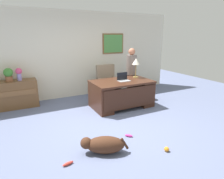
{
  "coord_description": "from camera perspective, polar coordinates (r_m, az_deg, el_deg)",
  "views": [
    {
      "loc": [
        -1.83,
        -3.56,
        1.97
      ],
      "look_at": [
        0.14,
        0.3,
        0.75
      ],
      "focal_mm": 31.2,
      "sensor_mm": 36.0,
      "label": 1
    }
  ],
  "objects": [
    {
      "name": "ground_plane",
      "position": [
        4.46,
        0.18,
        -10.49
      ],
      "size": [
        12.0,
        12.0,
        0.0
      ],
      "primitive_type": "plane",
      "color": "slate"
    },
    {
      "name": "back_wall",
      "position": [
        6.46,
        -10.48,
        9.98
      ],
      "size": [
        7.0,
        0.16,
        2.7
      ],
      "color": "beige",
      "rests_on": "ground_plane"
    },
    {
      "name": "desk",
      "position": [
        5.45,
        2.91,
        -1.01
      ],
      "size": [
        1.64,
        1.0,
        0.75
      ],
      "color": "#422316",
      "rests_on": "ground_plane"
    },
    {
      "name": "credenza",
      "position": [
        6.02,
        -27.86,
        -1.44
      ],
      "size": [
        1.45,
        0.5,
        0.76
      ],
      "color": "brown",
      "rests_on": "ground_plane"
    },
    {
      "name": "armchair",
      "position": [
        6.16,
        -1.31,
        1.71
      ],
      "size": [
        0.6,
        0.59,
        1.06
      ],
      "color": "gray",
      "rests_on": "ground_plane"
    },
    {
      "name": "person_standing",
      "position": [
        6.22,
        5.66,
        4.88
      ],
      "size": [
        0.32,
        0.32,
        1.58
      ],
      "color": "#262323",
      "rests_on": "ground_plane"
    },
    {
      "name": "dog_lying",
      "position": [
        3.47,
        -2.55,
        -15.84
      ],
      "size": [
        0.77,
        0.55,
        0.3
      ],
      "color": "#472819",
      "rests_on": "ground_plane"
    },
    {
      "name": "laptop",
      "position": [
        5.38,
        3.3,
        3.17
      ],
      "size": [
        0.32,
        0.22,
        0.22
      ],
      "color": "#B2B5BA",
      "rests_on": "desk"
    },
    {
      "name": "desk_lamp",
      "position": [
        5.77,
        7.04,
        7.82
      ],
      "size": [
        0.22,
        0.22,
        0.57
      ],
      "color": "#9E8447",
      "rests_on": "desk"
    },
    {
      "name": "vase_with_flowers",
      "position": [
        5.89,
        -25.63,
        4.34
      ],
      "size": [
        0.17,
        0.17,
        0.34
      ],
      "color": "#928AD5",
      "rests_on": "credenza"
    },
    {
      "name": "potted_plant",
      "position": [
        5.9,
        -28.09,
        4.01
      ],
      "size": [
        0.24,
        0.24,
        0.36
      ],
      "color": "brown",
      "rests_on": "credenza"
    },
    {
      "name": "dog_toy_ball",
      "position": [
        3.68,
        15.72,
        -16.48
      ],
      "size": [
        0.09,
        0.09,
        0.09
      ],
      "primitive_type": "sphere",
      "color": "orange",
      "rests_on": "ground_plane"
    },
    {
      "name": "dog_toy_bone",
      "position": [
        4.01,
        4.96,
        -13.32
      ],
      "size": [
        0.14,
        0.15,
        0.05
      ],
      "primitive_type": "ellipsoid",
      "rotation": [
        0.0,
        0.0,
        2.33
      ],
      "color": "#D8338C",
      "rests_on": "ground_plane"
    },
    {
      "name": "dog_toy_plush",
      "position": [
        3.33,
        -12.78,
        -20.42
      ],
      "size": [
        0.19,
        0.09,
        0.05
      ],
      "primitive_type": "ellipsoid",
      "rotation": [
        0.0,
        0.0,
        3.35
      ],
      "color": "#E53F33",
      "rests_on": "ground_plane"
    }
  ]
}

